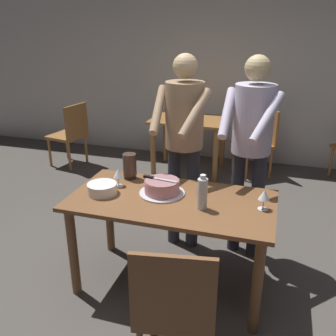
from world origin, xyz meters
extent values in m
plane|color=#4C4742|center=(0.00, 0.00, 0.00)|extent=(14.00, 14.00, 0.00)
cube|color=silver|center=(0.00, 3.12, 1.35)|extent=(10.00, 0.12, 2.70)
cube|color=brown|center=(0.00, 0.00, 0.73)|extent=(1.48, 0.76, 0.03)
cylinder|color=brown|center=(-0.67, -0.31, 0.36)|extent=(0.07, 0.07, 0.72)
cylinder|color=brown|center=(0.67, -0.31, 0.36)|extent=(0.07, 0.07, 0.72)
cylinder|color=brown|center=(-0.67, 0.31, 0.36)|extent=(0.07, 0.07, 0.72)
cylinder|color=brown|center=(0.67, 0.31, 0.36)|extent=(0.07, 0.07, 0.72)
cylinder|color=silver|center=(-0.09, 0.06, 0.76)|extent=(0.34, 0.34, 0.01)
cylinder|color=#D18C93|center=(-0.09, 0.06, 0.81)|extent=(0.26, 0.26, 0.09)
cylinder|color=#926267|center=(-0.09, 0.06, 0.86)|extent=(0.25, 0.25, 0.01)
cube|color=silver|center=(-0.07, 0.06, 0.87)|extent=(0.20, 0.05, 0.00)
cube|color=black|center=(-0.20, 0.08, 0.87)|extent=(0.08, 0.03, 0.02)
cylinder|color=white|center=(-0.52, -0.07, 0.76)|extent=(0.22, 0.22, 0.01)
cylinder|color=white|center=(-0.52, -0.07, 0.77)|extent=(0.22, 0.22, 0.01)
cylinder|color=white|center=(-0.52, -0.07, 0.78)|extent=(0.22, 0.22, 0.01)
cylinder|color=white|center=(-0.52, -0.07, 0.79)|extent=(0.22, 0.22, 0.01)
cylinder|color=white|center=(-0.52, -0.07, 0.80)|extent=(0.22, 0.22, 0.01)
cylinder|color=white|center=(-0.52, -0.07, 0.81)|extent=(0.22, 0.22, 0.01)
cylinder|color=white|center=(-0.52, -0.07, 0.81)|extent=(0.22, 0.22, 0.01)
cylinder|color=white|center=(-0.52, -0.07, 0.82)|extent=(0.22, 0.22, 0.01)
cylinder|color=silver|center=(-0.46, 0.10, 0.75)|extent=(0.07, 0.07, 0.00)
cylinder|color=silver|center=(-0.46, 0.10, 0.79)|extent=(0.01, 0.01, 0.07)
cone|color=silver|center=(-0.46, 0.10, 0.86)|extent=(0.08, 0.08, 0.07)
cylinder|color=silver|center=(0.64, 0.03, 0.75)|extent=(0.07, 0.07, 0.00)
cylinder|color=silver|center=(0.64, 0.03, 0.79)|extent=(0.01, 0.01, 0.07)
cone|color=silver|center=(0.64, 0.03, 0.86)|extent=(0.08, 0.08, 0.07)
cylinder|color=silver|center=(0.24, -0.08, 0.86)|extent=(0.07, 0.07, 0.22)
cylinder|color=silver|center=(0.24, -0.08, 0.98)|extent=(0.04, 0.04, 0.03)
cylinder|color=black|center=(-0.43, 0.27, 0.77)|extent=(0.10, 0.10, 0.03)
cylinder|color=#3F2D23|center=(-0.43, 0.27, 0.87)|extent=(0.11, 0.11, 0.18)
cylinder|color=#2D2D38|center=(0.02, 0.59, 0.47)|extent=(0.11, 0.11, 0.95)
cylinder|color=#2D2D38|center=(-0.16, 0.61, 0.47)|extent=(0.11, 0.11, 0.95)
cylinder|color=#997A5B|center=(-0.07, 0.60, 1.23)|extent=(0.32, 0.32, 0.55)
sphere|color=tan|center=(-0.07, 0.60, 1.62)|extent=(0.20, 0.20, 0.20)
cylinder|color=#997A5B|center=(0.07, 0.40, 1.30)|extent=(0.20, 0.42, 0.34)
cylinder|color=#997A5B|center=(-0.24, 0.44, 1.30)|extent=(0.11, 0.42, 0.34)
cylinder|color=#2D2D38|center=(0.58, 0.61, 0.47)|extent=(0.11, 0.11, 0.95)
cylinder|color=#2D2D38|center=(0.40, 0.65, 0.47)|extent=(0.11, 0.11, 0.95)
cylinder|color=#B7ADC6|center=(0.49, 0.63, 1.23)|extent=(0.32, 0.32, 0.55)
sphere|color=tan|center=(0.49, 0.63, 1.62)|extent=(0.20, 0.20, 0.20)
cylinder|color=#B7ADC6|center=(0.60, 0.42, 1.30)|extent=(0.24, 0.41, 0.34)
cylinder|color=#B7ADC6|center=(0.30, 0.49, 1.30)|extent=(0.07, 0.42, 0.34)
cube|color=brown|center=(0.24, -0.68, 0.43)|extent=(0.51, 0.51, 0.04)
cylinder|color=brown|center=(0.03, -0.53, 0.21)|extent=(0.04, 0.04, 0.41)
cylinder|color=brown|center=(0.38, -0.47, 0.21)|extent=(0.04, 0.04, 0.41)
cube|color=brown|center=(0.27, -0.88, 0.68)|extent=(0.44, 0.10, 0.45)
cube|color=#9E6633|center=(-0.47, 2.42, 0.72)|extent=(1.00, 0.70, 0.03)
cylinder|color=#9E6633|center=(-0.90, 2.15, 0.35)|extent=(0.07, 0.07, 0.71)
cylinder|color=#9E6633|center=(-0.05, 2.15, 0.35)|extent=(0.07, 0.07, 0.71)
cylinder|color=#9E6633|center=(-0.90, 2.70, 0.35)|extent=(0.07, 0.07, 0.71)
cylinder|color=#9E6633|center=(-0.05, 2.70, 0.35)|extent=(0.07, 0.07, 0.71)
cube|color=#9E6633|center=(-2.20, 2.13, 0.43)|extent=(0.51, 0.51, 0.04)
cylinder|color=#9E6633|center=(-2.42, 1.99, 0.21)|extent=(0.04, 0.04, 0.41)
cylinder|color=#9E6633|center=(-2.35, 2.35, 0.21)|extent=(0.04, 0.04, 0.41)
cylinder|color=#9E6633|center=(-2.06, 1.92, 0.21)|extent=(0.04, 0.04, 0.41)
cylinder|color=#9E6633|center=(-1.99, 2.28, 0.21)|extent=(0.04, 0.04, 0.41)
cube|color=#9E6633|center=(-2.00, 2.10, 0.68)|extent=(0.11, 0.44, 0.45)
cube|color=#9E6633|center=(0.38, 2.51, 0.43)|extent=(0.61, 0.61, 0.04)
cylinder|color=#9E6633|center=(0.34, 2.26, 0.21)|extent=(0.04, 0.04, 0.41)
cylinder|color=#9E6633|center=(0.13, 2.55, 0.21)|extent=(0.04, 0.04, 0.41)
cylinder|color=#9E6633|center=(0.64, 2.47, 0.21)|extent=(0.04, 0.04, 0.41)
cylinder|color=#9E6633|center=(0.43, 2.77, 0.21)|extent=(0.04, 0.04, 0.41)
cube|color=#9E6633|center=(0.55, 2.63, 0.68)|extent=(0.28, 0.37, 0.45)
cylinder|color=#9E6633|center=(1.41, 2.77, 0.21)|extent=(0.04, 0.04, 0.41)
camera|label=1|loc=(0.69, -2.31, 1.93)|focal=39.52mm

